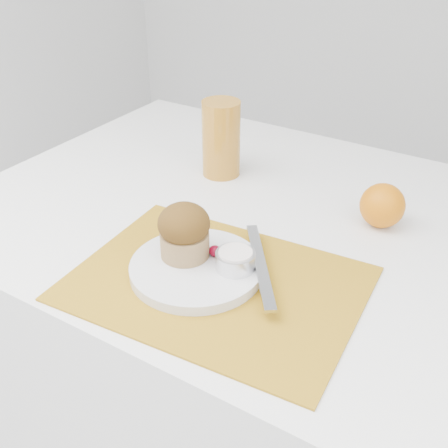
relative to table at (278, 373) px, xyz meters
The scene contains 11 objects.
table is the anchor object (origin of this frame).
placemat 0.44m from the table, 93.04° to the right, with size 0.43×0.31×0.00m, color #A67617.
plate 0.44m from the table, 103.45° to the right, with size 0.20×0.20×0.02m, color silver.
ramekin 0.45m from the table, 88.69° to the right, with size 0.06×0.06×0.03m, color silver.
cream 0.46m from the table, 88.69° to the right, with size 0.05×0.05×0.01m, color white.
raspberry_near 0.44m from the table, 102.51° to the right, with size 0.02×0.02×0.02m, color #580213.
raspberry_far 0.45m from the table, 93.69° to the right, with size 0.02×0.02×0.02m, color #4F0204.
butter_knife 0.43m from the table, 78.36° to the right, with size 0.22×0.02×0.01m, color #B6B9C0.
orange 0.44m from the table, 29.62° to the left, with size 0.08×0.08×0.08m, color orange.
juice_glass 0.51m from the table, 153.42° to the left, with size 0.08×0.08×0.15m, color #B47621.
muffin 0.49m from the table, 111.57° to the right, with size 0.09×0.09×0.09m.
Camera 1 is at (0.35, -0.73, 1.27)m, focal length 45.00 mm.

